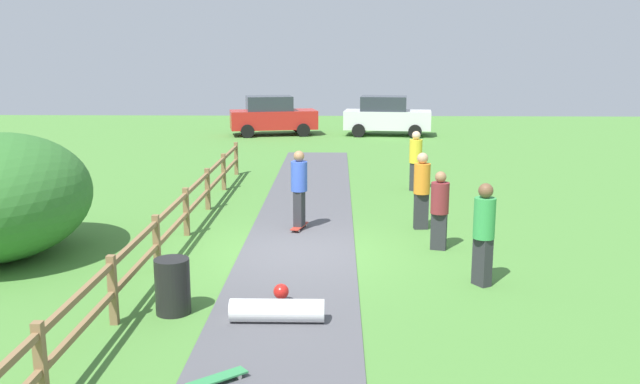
% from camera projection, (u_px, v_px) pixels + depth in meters
% --- Properties ---
extents(ground_plane, '(60.00, 60.00, 0.00)m').
position_uv_depth(ground_plane, '(298.00, 252.00, 14.23)').
color(ground_plane, '#4C8438').
extents(asphalt_path, '(2.40, 28.00, 0.02)m').
position_uv_depth(asphalt_path, '(298.00, 252.00, 14.22)').
color(asphalt_path, '#515156').
rests_on(asphalt_path, ground_plane).
extents(wooden_fence, '(0.12, 18.12, 1.10)m').
position_uv_depth(wooden_fence, '(173.00, 221.00, 14.16)').
color(wooden_fence, olive).
rests_on(wooden_fence, ground_plane).
extents(trash_bin, '(0.56, 0.56, 0.90)m').
position_uv_depth(trash_bin, '(173.00, 286.00, 10.88)').
color(trash_bin, black).
rests_on(trash_bin, ground_plane).
extents(skater_riding, '(0.46, 0.82, 1.85)m').
position_uv_depth(skater_riding, '(299.00, 186.00, 15.80)').
color(skater_riding, '#B23326').
rests_on(skater_riding, asphalt_path).
extents(skater_fallen, '(1.46, 1.17, 0.36)m').
position_uv_depth(skater_fallen, '(277.00, 309.00, 10.60)').
color(skater_fallen, white).
rests_on(skater_fallen, asphalt_path).
extents(skateboard_loose, '(0.75, 0.66, 0.08)m').
position_uv_depth(skateboard_loose, '(217.00, 378.00, 8.59)').
color(skateboard_loose, '#338C4C').
rests_on(skateboard_loose, asphalt_path).
extents(bystander_orange, '(0.41, 0.41, 1.81)m').
position_uv_depth(bystander_orange, '(422.00, 187.00, 15.90)').
color(bystander_orange, '#2D2D33').
rests_on(bystander_orange, ground_plane).
extents(bystander_green, '(0.52, 0.52, 1.86)m').
position_uv_depth(bystander_green, '(484.00, 229.00, 12.05)').
color(bystander_green, '#2D2D33').
rests_on(bystander_green, ground_plane).
extents(bystander_yellow, '(0.53, 0.53, 1.78)m').
position_uv_depth(bystander_yellow, '(416.00, 158.00, 20.31)').
color(bystander_yellow, '#2D2D33').
rests_on(bystander_yellow, ground_plane).
extents(bystander_maroon, '(0.47, 0.47, 1.68)m').
position_uv_depth(bystander_maroon, '(440.00, 207.00, 14.27)').
color(bystander_maroon, '#2D2D33').
rests_on(bystander_maroon, ground_plane).
extents(parked_car_white, '(4.36, 2.35, 1.92)m').
position_uv_depth(parked_car_white, '(386.00, 116.00, 33.44)').
color(parked_car_white, silver).
rests_on(parked_car_white, ground_plane).
extents(parked_car_red, '(4.46, 2.63, 1.92)m').
position_uv_depth(parked_car_red, '(272.00, 116.00, 33.57)').
color(parked_car_red, red).
rests_on(parked_car_red, ground_plane).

